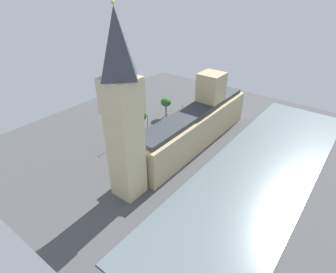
{
  "coord_description": "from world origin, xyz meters",
  "views": [
    {
      "loc": [
        -52.22,
        82.47,
        58.96
      ],
      "look_at": [
        1.0,
        12.78,
        7.91
      ],
      "focal_mm": 29.86,
      "sensor_mm": 36.0,
      "label": 1
    }
  ],
  "objects_px": {
    "parliament_building": "(197,123)",
    "clock_tower": "(123,110)",
    "car_white_kerbside": "(180,123)",
    "street_lamp_slot_10": "(147,118)",
    "plane_tree_leading": "(132,119)",
    "plane_tree_opposite_hall": "(127,125)",
    "plane_tree_by_river_gate": "(138,115)",
    "car_silver_far_end": "(148,142)",
    "pedestrian_under_trees": "(184,131)",
    "car_yellow_cab_near_tower": "(121,156)",
    "street_lamp_slot_11": "(109,140)",
    "plane_tree_corner": "(166,102)",
    "car_blue_midblock": "(199,111)",
    "double_decker_bus_trailing": "(168,129)"
  },
  "relations": [
    {
      "from": "parliament_building",
      "to": "clock_tower",
      "type": "height_order",
      "value": "clock_tower"
    },
    {
      "from": "car_white_kerbside",
      "to": "street_lamp_slot_10",
      "type": "distance_m",
      "value": 15.19
    },
    {
      "from": "plane_tree_leading",
      "to": "parliament_building",
      "type": "bearing_deg",
      "value": -154.83
    },
    {
      "from": "plane_tree_opposite_hall",
      "to": "street_lamp_slot_10",
      "type": "relative_size",
      "value": 1.31
    },
    {
      "from": "car_white_kerbside",
      "to": "plane_tree_opposite_hall",
      "type": "relative_size",
      "value": 0.5
    },
    {
      "from": "plane_tree_by_river_gate",
      "to": "plane_tree_leading",
      "type": "bearing_deg",
      "value": 84.58
    },
    {
      "from": "car_white_kerbside",
      "to": "street_lamp_slot_10",
      "type": "xyz_separation_m",
      "value": [
        9.89,
        10.87,
        3.85
      ]
    },
    {
      "from": "car_silver_far_end",
      "to": "plane_tree_by_river_gate",
      "type": "relative_size",
      "value": 0.4
    },
    {
      "from": "pedestrian_under_trees",
      "to": "plane_tree_by_river_gate",
      "type": "bearing_deg",
      "value": 0.58
    },
    {
      "from": "car_yellow_cab_near_tower",
      "to": "plane_tree_leading",
      "type": "relative_size",
      "value": 0.49
    },
    {
      "from": "car_white_kerbside",
      "to": "street_lamp_slot_11",
      "type": "height_order",
      "value": "street_lamp_slot_11"
    },
    {
      "from": "plane_tree_opposite_hall",
      "to": "car_yellow_cab_near_tower",
      "type": "bearing_deg",
      "value": 122.1
    },
    {
      "from": "clock_tower",
      "to": "plane_tree_corner",
      "type": "relative_size",
      "value": 5.82
    },
    {
      "from": "parliament_building",
      "to": "street_lamp_slot_10",
      "type": "relative_size",
      "value": 9.21
    },
    {
      "from": "car_blue_midblock",
      "to": "double_decker_bus_trailing",
      "type": "bearing_deg",
      "value": -92.49
    },
    {
      "from": "clock_tower",
      "to": "plane_tree_opposite_hall",
      "type": "distance_m",
      "value": 38.18
    },
    {
      "from": "car_silver_far_end",
      "to": "pedestrian_under_trees",
      "type": "relative_size",
      "value": 2.6
    },
    {
      "from": "street_lamp_slot_11",
      "to": "plane_tree_by_river_gate",
      "type": "bearing_deg",
      "value": -87.92
    },
    {
      "from": "car_blue_midblock",
      "to": "street_lamp_slot_11",
      "type": "relative_size",
      "value": 0.72
    },
    {
      "from": "car_white_kerbside",
      "to": "plane_tree_leading",
      "type": "bearing_deg",
      "value": -125.57
    },
    {
      "from": "car_yellow_cab_near_tower",
      "to": "pedestrian_under_trees",
      "type": "height_order",
      "value": "car_yellow_cab_near_tower"
    },
    {
      "from": "car_blue_midblock",
      "to": "plane_tree_by_river_gate",
      "type": "bearing_deg",
      "value": -112.33
    },
    {
      "from": "parliament_building",
      "to": "car_blue_midblock",
      "type": "xyz_separation_m",
      "value": [
        13.31,
        -23.93,
        -7.26
      ]
    },
    {
      "from": "car_yellow_cab_near_tower",
      "to": "plane_tree_corner",
      "type": "xyz_separation_m",
      "value": [
        8.41,
        -38.34,
        6.26
      ]
    },
    {
      "from": "clock_tower",
      "to": "car_silver_far_end",
      "type": "distance_m",
      "value": 39.5
    },
    {
      "from": "car_yellow_cab_near_tower",
      "to": "street_lamp_slot_10",
      "type": "bearing_deg",
      "value": 100.67
    },
    {
      "from": "double_decker_bus_trailing",
      "to": "car_silver_far_end",
      "type": "bearing_deg",
      "value": 76.23
    },
    {
      "from": "parliament_building",
      "to": "double_decker_bus_trailing",
      "type": "relative_size",
      "value": 5.9
    },
    {
      "from": "double_decker_bus_trailing",
      "to": "street_lamp_slot_11",
      "type": "height_order",
      "value": "street_lamp_slot_11"
    },
    {
      "from": "parliament_building",
      "to": "plane_tree_corner",
      "type": "distance_m",
      "value": 26.43
    },
    {
      "from": "car_white_kerbside",
      "to": "car_yellow_cab_near_tower",
      "type": "height_order",
      "value": "same"
    },
    {
      "from": "plane_tree_corner",
      "to": "double_decker_bus_trailing",
      "type": "bearing_deg",
      "value": 130.66
    },
    {
      "from": "clock_tower",
      "to": "street_lamp_slot_10",
      "type": "height_order",
      "value": "clock_tower"
    },
    {
      "from": "double_decker_bus_trailing",
      "to": "plane_tree_corner",
      "type": "height_order",
      "value": "plane_tree_corner"
    },
    {
      "from": "parliament_building",
      "to": "plane_tree_by_river_gate",
      "type": "height_order",
      "value": "parliament_building"
    },
    {
      "from": "plane_tree_leading",
      "to": "street_lamp_slot_11",
      "type": "distance_m",
      "value": 14.52
    },
    {
      "from": "clock_tower",
      "to": "double_decker_bus_trailing",
      "type": "xyz_separation_m",
      "value": [
        12.58,
        -36.27,
        -25.31
      ]
    },
    {
      "from": "parliament_building",
      "to": "street_lamp_slot_10",
      "type": "distance_m",
      "value": 23.51
    },
    {
      "from": "parliament_building",
      "to": "clock_tower",
      "type": "distance_m",
      "value": 43.13
    },
    {
      "from": "car_blue_midblock",
      "to": "street_lamp_slot_11",
      "type": "distance_m",
      "value": 50.45
    },
    {
      "from": "plane_tree_by_river_gate",
      "to": "plane_tree_corner",
      "type": "distance_m",
      "value": 19.15
    },
    {
      "from": "parliament_building",
      "to": "clock_tower",
      "type": "bearing_deg",
      "value": 90.09
    },
    {
      "from": "double_decker_bus_trailing",
      "to": "car_yellow_cab_near_tower",
      "type": "bearing_deg",
      "value": 76.95
    },
    {
      "from": "plane_tree_opposite_hall",
      "to": "plane_tree_corner",
      "type": "xyz_separation_m",
      "value": [
        1.34,
        -27.08,
        0.22
      ]
    },
    {
      "from": "car_yellow_cab_near_tower",
      "to": "street_lamp_slot_10",
      "type": "distance_m",
      "value": 25.44
    },
    {
      "from": "plane_tree_leading",
      "to": "plane_tree_corner",
      "type": "distance_m",
      "value": 22.51
    },
    {
      "from": "car_blue_midblock",
      "to": "car_silver_far_end",
      "type": "height_order",
      "value": "same"
    },
    {
      "from": "car_blue_midblock",
      "to": "plane_tree_corner",
      "type": "height_order",
      "value": "plane_tree_corner"
    },
    {
      "from": "double_decker_bus_trailing",
      "to": "pedestrian_under_trees",
      "type": "bearing_deg",
      "value": -140.45
    },
    {
      "from": "plane_tree_opposite_hall",
      "to": "plane_tree_by_river_gate",
      "type": "bearing_deg",
      "value": -81.76
    }
  ]
}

